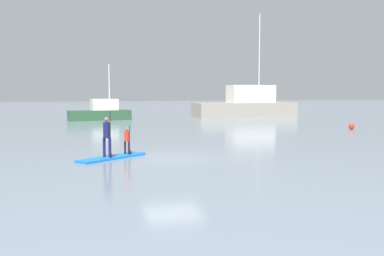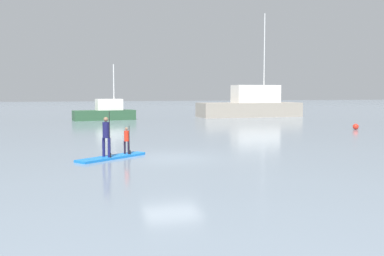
{
  "view_description": "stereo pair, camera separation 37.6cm",
  "coord_description": "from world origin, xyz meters",
  "px_view_note": "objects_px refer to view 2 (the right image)",
  "views": [
    {
      "loc": [
        -4.81,
        -17.94,
        2.87
      ],
      "look_at": [
        1.37,
        1.53,
        1.17
      ],
      "focal_mm": 40.15,
      "sensor_mm": 36.0,
      "label": 1
    },
    {
      "loc": [
        -4.45,
        -18.05,
        2.87
      ],
      "look_at": [
        1.37,
        1.53,
        1.17
      ],
      "focal_mm": 40.15,
      "sensor_mm": 36.0,
      "label": 2
    }
  ],
  "objects_px": {
    "paddler_child_solo": "(127,139)",
    "mooring_buoy_near": "(356,127)",
    "paddleboard_near": "(112,157)",
    "fishing_boat_green_midground": "(106,112)",
    "paddler_adult": "(106,134)",
    "fishing_boat_white_large": "(251,105)"
  },
  "relations": [
    {
      "from": "paddler_child_solo",
      "to": "mooring_buoy_near",
      "type": "distance_m",
      "value": 20.86
    },
    {
      "from": "paddleboard_near",
      "to": "fishing_boat_green_midground",
      "type": "bearing_deg",
      "value": 85.42
    },
    {
      "from": "paddleboard_near",
      "to": "paddler_adult",
      "type": "distance_m",
      "value": 1.09
    },
    {
      "from": "fishing_boat_white_large",
      "to": "paddler_child_solo",
      "type": "bearing_deg",
      "value": -124.07
    },
    {
      "from": "fishing_boat_green_midground",
      "to": "paddleboard_near",
      "type": "bearing_deg",
      "value": -94.58
    },
    {
      "from": "fishing_boat_white_large",
      "to": "paddler_adult",
      "type": "bearing_deg",
      "value": -124.79
    },
    {
      "from": "mooring_buoy_near",
      "to": "paddleboard_near",
      "type": "bearing_deg",
      "value": -154.62
    },
    {
      "from": "mooring_buoy_near",
      "to": "paddler_adult",
      "type": "bearing_deg",
      "value": -154.47
    },
    {
      "from": "paddler_adult",
      "to": "fishing_boat_green_midground",
      "type": "bearing_deg",
      "value": 84.89
    },
    {
      "from": "paddleboard_near",
      "to": "mooring_buoy_near",
      "type": "xyz_separation_m",
      "value": [
        19.59,
        9.29,
        0.18
      ]
    },
    {
      "from": "paddleboard_near",
      "to": "paddler_adult",
      "type": "bearing_deg",
      "value": -144.05
    },
    {
      "from": "paddleboard_near",
      "to": "paddler_child_solo",
      "type": "distance_m",
      "value": 1.12
    },
    {
      "from": "paddler_child_solo",
      "to": "fishing_boat_white_large",
      "type": "height_order",
      "value": "fishing_boat_white_large"
    },
    {
      "from": "paddler_adult",
      "to": "paddler_child_solo",
      "type": "height_order",
      "value": "paddler_adult"
    },
    {
      "from": "fishing_boat_green_midground",
      "to": "fishing_boat_white_large",
      "type": "bearing_deg",
      "value": 4.6
    },
    {
      "from": "fishing_boat_green_midground",
      "to": "paddler_adult",
      "type": "bearing_deg",
      "value": -95.11
    },
    {
      "from": "fishing_boat_white_large",
      "to": "mooring_buoy_near",
      "type": "relative_size",
      "value": 26.66
    },
    {
      "from": "paddler_adult",
      "to": "fishing_boat_green_midground",
      "type": "height_order",
      "value": "fishing_boat_green_midground"
    },
    {
      "from": "mooring_buoy_near",
      "to": "paddler_child_solo",
      "type": "bearing_deg",
      "value": -154.98
    },
    {
      "from": "paddleboard_near",
      "to": "paddler_child_solo",
      "type": "height_order",
      "value": "paddler_child_solo"
    },
    {
      "from": "paddler_child_solo",
      "to": "mooring_buoy_near",
      "type": "relative_size",
      "value": 2.86
    },
    {
      "from": "paddleboard_near",
      "to": "fishing_boat_green_midground",
      "type": "distance_m",
      "value": 26.34
    }
  ]
}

